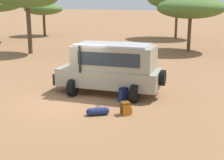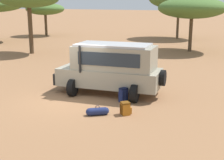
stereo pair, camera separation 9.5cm
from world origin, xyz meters
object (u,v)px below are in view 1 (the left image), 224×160
Objects in this scene: safari_vehicle at (111,67)px; duffel_bag_low_black_case at (98,111)px; acacia_tree_left_mid at (43,9)px; acacia_tree_far_right at (191,8)px; backpack_cluster_center at (123,95)px; backpack_beside_front_wheel at (126,108)px.

safari_vehicle is 7.10× the size of duffel_bag_low_black_case.
acacia_tree_far_right reaches higher than acacia_tree_left_mid.
acacia_tree_left_mid reaches higher than duffel_bag_low_black_case.
backpack_cluster_center is 0.13× the size of acacia_tree_left_mid.
safari_vehicle is at bearing -42.34° from acacia_tree_left_mid.
safari_vehicle is at bearing 109.50° from duffel_bag_low_black_case.
acacia_tree_far_right reaches higher than safari_vehicle.
acacia_tree_left_mid is (-22.27, 22.25, 3.33)m from duffel_bag_low_black_case.
safari_vehicle is 10.65× the size of backpack_beside_front_wheel.
safari_vehicle is at bearing -87.76° from acacia_tree_far_right.
backpack_beside_front_wheel is 1.61m from backpack_cluster_center.
acacia_tree_left_mid is (-23.20, 21.65, 3.23)m from backpack_beside_front_wheel.
backpack_beside_front_wheel reaches higher than duffel_bag_low_black_case.
duffel_bag_low_black_case is 31.66m from acacia_tree_left_mid.
backpack_beside_front_wheel is (1.95, -2.29, -1.04)m from safari_vehicle.
backpack_cluster_center is 16.67m from acacia_tree_far_right.
duffel_bag_low_black_case is at bearing -70.50° from safari_vehicle.
backpack_cluster_center is at bearing -83.94° from acacia_tree_far_right.
acacia_tree_far_right is (-0.60, 15.28, 2.55)m from safari_vehicle.
backpack_beside_front_wheel is 0.08× the size of acacia_tree_far_right.
acacia_tree_far_right is (-2.55, 17.57, 3.60)m from backpack_beside_front_wheel.
duffel_bag_low_black_case is at bearing -84.90° from acacia_tree_far_right.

